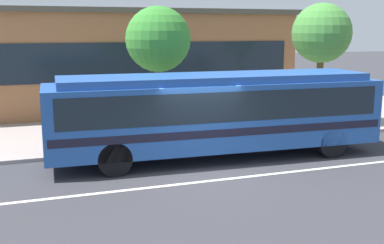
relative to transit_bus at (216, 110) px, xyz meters
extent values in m
plane|color=#35353B|center=(-0.96, -1.46, -1.60)|extent=(120.00, 120.00, 0.00)
cube|color=#9F918C|center=(-0.96, 5.35, -1.54)|extent=(60.00, 8.00, 0.12)
cube|color=silver|center=(-0.96, -2.26, -1.59)|extent=(56.00, 0.16, 0.01)
cube|color=#2452A4|center=(-0.02, 0.00, -0.13)|extent=(10.88, 2.95, 2.07)
cube|color=#25509F|center=(-0.02, 0.00, 1.02)|extent=(10.01, 2.61, 0.24)
cube|color=#19232D|center=(-0.02, 0.00, 0.28)|extent=(10.24, 2.94, 0.91)
cube|color=black|center=(-0.02, 0.00, -0.51)|extent=(10.67, 2.96, 0.24)
cube|color=#19232D|center=(5.32, -0.24, 0.28)|extent=(0.22, 2.17, 1.00)
cylinder|color=black|center=(3.70, 0.93, -1.10)|extent=(1.01, 0.32, 1.00)
cylinder|color=black|center=(3.60, -1.26, -1.10)|extent=(1.01, 0.32, 1.00)
cylinder|color=black|center=(-3.42, 1.25, -1.10)|extent=(1.01, 0.32, 1.00)
cylinder|color=black|center=(-3.51, -0.94, -1.10)|extent=(1.01, 0.32, 1.00)
cylinder|color=#6B6D5A|center=(0.25, 3.42, -1.03)|extent=(0.14, 0.14, 0.89)
cylinder|color=#6B6D5A|center=(0.12, 3.52, -1.03)|extent=(0.14, 0.14, 0.89)
cylinder|color=blue|center=(0.18, 3.47, -0.29)|extent=(0.48, 0.48, 0.59)
sphere|color=#E3B390|center=(0.18, 3.47, 0.12)|extent=(0.23, 0.23, 0.23)
cylinder|color=#696C4A|center=(-4.86, 2.34, -1.02)|extent=(0.14, 0.14, 0.91)
cylinder|color=#696C4A|center=(-4.90, 2.19, -1.02)|extent=(0.14, 0.14, 0.91)
cylinder|color=#CF4039|center=(-4.88, 2.26, -0.25)|extent=(0.41, 0.41, 0.65)
sphere|color=#B59892|center=(-4.88, 2.26, 0.19)|extent=(0.22, 0.22, 0.22)
cylinder|color=gray|center=(3.64, 1.71, -0.29)|extent=(0.08, 0.08, 2.38)
cube|color=yellow|center=(3.64, 1.71, 0.70)|extent=(0.06, 0.44, 0.56)
cylinder|color=brown|center=(-0.92, 3.70, -0.08)|extent=(0.31, 0.31, 2.79)
sphere|color=#388932|center=(-0.92, 3.70, 2.18)|extent=(2.50, 2.50, 2.50)
cylinder|color=brown|center=(6.20, 3.47, 0.01)|extent=(0.29, 0.29, 2.98)
sphere|color=#488F3C|center=(6.20, 3.47, 2.39)|extent=(2.53, 2.53, 2.53)
cube|color=#98643F|center=(-0.95, 10.72, 0.84)|extent=(16.82, 6.28, 4.87)
cube|color=#19232D|center=(-0.95, 7.56, 1.08)|extent=(15.47, 0.04, 1.75)
cube|color=#4C493D|center=(-0.95, 10.72, 3.40)|extent=(17.22, 6.68, 0.24)
camera|label=1|loc=(-5.77, -14.12, 2.59)|focal=44.63mm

